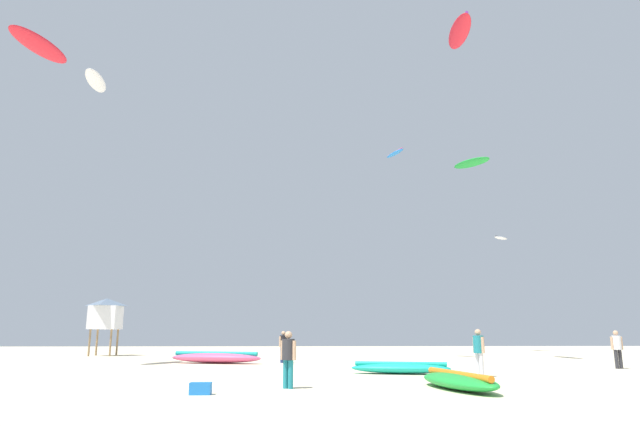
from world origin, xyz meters
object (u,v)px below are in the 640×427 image
object	(u,v)px
person_left	(617,346)
person_right	(283,344)
cooler_box	(201,389)
kite_aloft_4	(459,32)
person_midground	(479,349)
lifeguard_tower	(106,313)
kite_aloft_3	(471,163)
kite_aloft_1	(96,81)
kite_aloft_0	(395,153)
kite_aloft_5	(501,238)
person_foreground	(288,355)
kite_grounded_near	(458,381)
kite_grounded_mid	(216,358)
kite_aloft_2	(39,45)
kite_grounded_far	(401,368)

from	to	relation	value
person_left	person_right	size ratio (longest dim) A/B	1.00
cooler_box	kite_aloft_4	bearing A→B (deg)	52.28
person_left	person_midground	bearing A→B (deg)	-61.51
lifeguard_tower	kite_aloft_3	bearing A→B (deg)	14.44
person_midground	kite_aloft_1	world-z (taller)	kite_aloft_1
kite_aloft_0	kite_aloft_5	size ratio (longest dim) A/B	1.12
kite_aloft_5	kite_aloft_1	bearing A→B (deg)	-153.80
person_foreground	kite_aloft_1	bearing A→B (deg)	-106.67
kite_grounded_near	kite_aloft_5	xyz separation A→B (m)	(14.55, 34.43, 10.21)
person_left	kite_aloft_4	world-z (taller)	kite_aloft_4
kite_aloft_3	kite_grounded_mid	bearing A→B (deg)	-138.25
lifeguard_tower	kite_aloft_3	size ratio (longest dim) A/B	1.07
person_foreground	lifeguard_tower	world-z (taller)	lifeguard_tower
kite_aloft_2	kite_aloft_5	xyz separation A→B (m)	(33.07, 23.68, -6.10)
kite_grounded_far	kite_aloft_2	distance (m)	24.69
person_right	kite_aloft_2	xyz separation A→B (m)	(-13.05, -4.49, 15.54)
person_right	kite_grounded_mid	bearing A→B (deg)	-122.34
kite_aloft_2	kite_aloft_4	world-z (taller)	kite_aloft_4
kite_aloft_3	lifeguard_tower	bearing A→B (deg)	-165.56
kite_aloft_5	kite_grounded_mid	bearing A→B (deg)	-140.32
cooler_box	kite_aloft_3	size ratio (longest dim) A/B	0.14
person_right	kite_aloft_0	distance (m)	15.64
person_foreground	person_midground	world-z (taller)	person_midground
cooler_box	kite_aloft_5	bearing A→B (deg)	58.43
kite_grounded_far	kite_aloft_1	world-z (taller)	kite_aloft_1
kite_grounded_mid	lifeguard_tower	bearing A→B (deg)	131.97
person_right	kite_aloft_3	xyz separation A→B (m)	(17.33, 18.27, 16.56)
kite_grounded_far	kite_aloft_5	size ratio (longest dim) A/B	2.15
cooler_box	kite_aloft_3	world-z (taller)	kite_aloft_3
kite_grounded_near	kite_aloft_3	xyz separation A→B (m)	(11.85, 33.51, 17.32)
person_midground	person_right	world-z (taller)	person_midground
kite_grounded_mid	kite_aloft_1	size ratio (longest dim) A/B	1.50
person_midground	kite_aloft_4	size ratio (longest dim) A/B	0.41
person_midground	kite_aloft_0	distance (m)	19.95
kite_aloft_4	kite_aloft_5	size ratio (longest dim) A/B	2.24
person_foreground	kite_aloft_4	distance (m)	27.18
kite_grounded_far	kite_aloft_3	bearing A→B (deg)	65.50
kite_aloft_4	kite_aloft_5	world-z (taller)	kite_aloft_4
person_foreground	kite_aloft_2	world-z (taller)	kite_aloft_2
kite_grounded_near	lifeguard_tower	size ratio (longest dim) A/B	1.07
lifeguard_tower	kite_grounded_far	bearing A→B (deg)	-46.37
kite_grounded_near	kite_aloft_0	bearing A→B (deg)	84.25
kite_grounded_far	kite_aloft_4	distance (m)	23.43
kite_aloft_3	person_foreground	bearing A→B (deg)	-116.99
kite_grounded_near	kite_aloft_0	xyz separation A→B (m)	(2.01, 19.99, 13.65)
person_midground	kite_aloft_2	distance (m)	26.58
lifeguard_tower	kite_aloft_4	bearing A→B (deg)	-21.98
lifeguard_tower	kite_aloft_3	world-z (taller)	kite_aloft_3
person_foreground	kite_aloft_1	xyz separation A→B (m)	(-13.34, 17.79, 17.15)
person_foreground	kite_grounded_near	xyz separation A→B (m)	(4.98, -0.47, -0.73)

